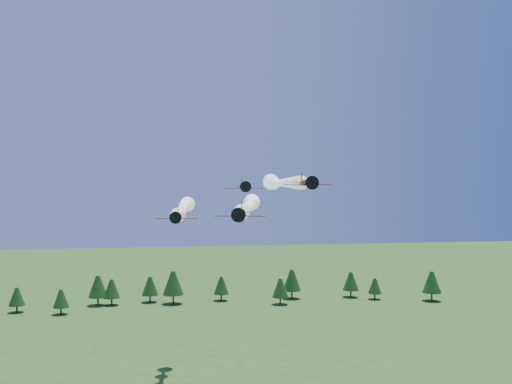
{
  "coord_description": "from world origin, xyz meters",
  "views": [
    {
      "loc": [
        -13.41,
        -95.79,
        44.15
      ],
      "look_at": [
        1.66,
        0.0,
        42.59
      ],
      "focal_mm": 40.0,
      "sensor_mm": 36.0,
      "label": 1
    }
  ],
  "objects": [
    {
      "name": "plane_left",
      "position": [
        -9.74,
        29.94,
        38.54
      ],
      "size": [
        8.7,
        53.65,
        3.7
      ],
      "rotation": [
        0.0,
        0.0,
        -0.07
      ],
      "color": "black",
      "rests_on": "ground"
    },
    {
      "name": "treeline",
      "position": [
        -1.54,
        111.0,
        6.56
      ],
      "size": [
        167.89,
        20.93,
        11.92
      ],
      "color": "#382314",
      "rests_on": "ground"
    },
    {
      "name": "plane_right",
      "position": [
        10.64,
        22.11,
        44.17
      ],
      "size": [
        8.08,
        42.51,
        3.7
      ],
      "rotation": [
        0.0,
        0.0,
        -0.02
      ],
      "color": "black",
      "rests_on": "ground"
    },
    {
      "name": "plane_lead",
      "position": [
        2.85,
        17.03,
        39.48
      ],
      "size": [
        14.14,
        48.89,
        3.7
      ],
      "rotation": [
        0.0,
        0.0,
        -0.19
      ],
      "color": "black",
      "rests_on": "ground"
    },
    {
      "name": "plane_slot",
      "position": [
        0.81,
        9.71,
        43.45
      ],
      "size": [
        7.31,
        7.97,
        2.58
      ],
      "rotation": [
        0.0,
        0.0,
        -0.03
      ],
      "color": "black",
      "rests_on": "ground"
    }
  ]
}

